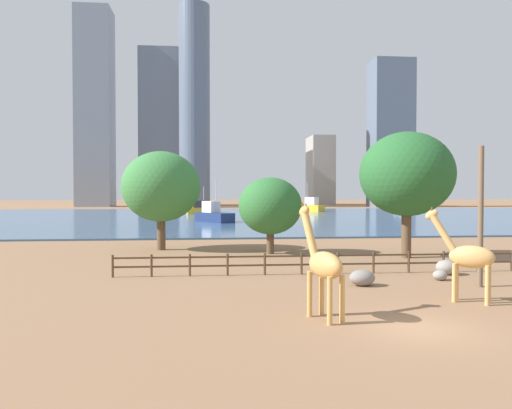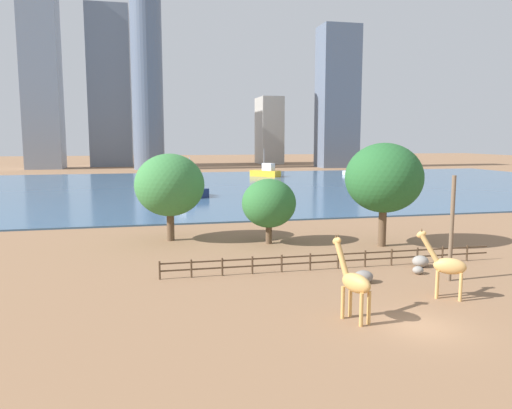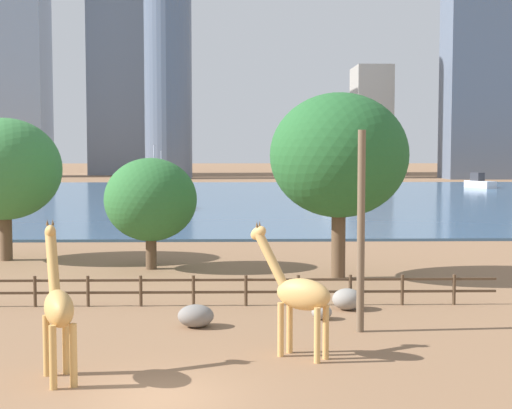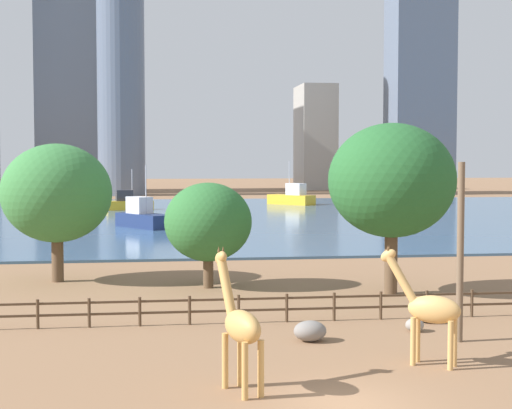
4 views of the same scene
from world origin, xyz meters
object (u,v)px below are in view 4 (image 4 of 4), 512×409
object	(u,v)px
giraffe_companion	(429,309)
boat_tug	(292,197)
boulder_by_pole	(428,313)
tree_center_broad	(392,181)
boat_barge	(433,199)
boat_ferry	(143,217)
boulder_small	(310,331)
boulder_near_fence	(415,325)
tree_left_large	(57,193)
tree_right_tall	(208,222)
utility_pole	(460,252)
giraffe_tall	(240,325)
boat_sailboat	(129,203)

from	to	relation	value
giraffe_companion	boat_tug	distance (m)	97.19
boulder_by_pole	tree_center_broad	size ratio (longest dim) A/B	0.13
boulder_by_pole	boat_barge	size ratio (longest dim) A/B	0.22
tree_center_broad	boat_ferry	xyz separation A→B (m)	(-13.97, 42.11, -4.93)
boulder_by_pole	boulder_small	world-z (taller)	boulder_by_pole
boat_barge	boulder_near_fence	bearing A→B (deg)	-44.09
boulder_small	tree_left_large	bearing A→B (deg)	124.79
boulder_small	tree_right_tall	world-z (taller)	tree_right_tall
giraffe_companion	tree_center_broad	xyz separation A→B (m)	(3.18, 14.72, 4.18)
boat_ferry	utility_pole	bearing A→B (deg)	-19.53
utility_pole	boat_barge	xyz separation A→B (m)	(33.38, 93.28, -2.65)
tree_right_tall	tree_center_broad	bearing A→B (deg)	-18.78
boat_barge	boulder_small	bearing A→B (deg)	-46.42
giraffe_tall	tree_right_tall	xyz separation A→B (m)	(0.43, 20.33, 1.67)
boat_tug	boat_barge	bearing A→B (deg)	-131.31
boulder_near_fence	boat_barge	xyz separation A→B (m)	(34.55, 91.25, 0.71)
boulder_small	boat_sailboat	world-z (taller)	boat_sailboat
giraffe_companion	tree_right_tall	size ratio (longest dim) A/B	0.70
boulder_near_fence	tree_right_tall	distance (m)	15.38
tree_left_large	utility_pole	bearing A→B (deg)	-45.24
boulder_near_fence	tree_left_large	distance (m)	23.89
boulder_small	boat_barge	size ratio (longest dim) A/B	0.24
giraffe_tall	tree_center_broad	xyz separation A→B (m)	(10.25, 16.99, 4.10)
boat_barge	boat_sailboat	bearing A→B (deg)	-101.61
tree_center_broad	boat_barge	distance (m)	88.36
boulder_by_pole	boat_barge	xyz separation A→B (m)	(33.31, 89.48, 0.56)
boulder_small	boat_tug	distance (m)	93.55
tree_right_tall	boat_barge	world-z (taller)	tree_right_tall
giraffe_companion	boulder_near_fence	size ratio (longest dim) A/B	5.41
tree_left_large	boat_sailboat	xyz separation A→B (m)	(2.36, 64.91, -4.18)
tree_right_tall	giraffe_companion	bearing A→B (deg)	-69.80
giraffe_tall	boat_barge	world-z (taller)	giraffe_tall
boulder_near_fence	boat_tug	xyz separation A→B (m)	(11.03, 91.00, 1.08)
boulder_by_pole	tree_right_tall	xyz separation A→B (m)	(-9.22, 10.90, 3.36)
tree_right_tall	utility_pole	bearing A→B (deg)	-58.10
boulder_by_pole	boat_sailboat	size ratio (longest dim) A/B	0.18
giraffe_tall	boulder_near_fence	bearing A→B (deg)	-68.28
boulder_near_fence	tree_center_broad	bearing A→B (deg)	78.82
boat_sailboat	boulder_near_fence	bearing A→B (deg)	-90.44
tree_left_large	tree_center_broad	xyz separation A→B (m)	(18.71, -6.82, 0.88)
tree_left_large	giraffe_tall	bearing A→B (deg)	-70.45
boat_sailboat	utility_pole	bearing A→B (deg)	-89.90
tree_left_large	tree_right_tall	world-z (taller)	tree_left_large
giraffe_tall	boulder_small	xyz separation A→B (m)	(3.59, 6.48, -1.71)
giraffe_companion	tree_center_broad	distance (m)	15.63
boat_sailboat	boat_tug	distance (m)	27.41
boat_sailboat	boat_tug	size ratio (longest dim) A/B	0.89
boulder_near_fence	tree_right_tall	world-z (taller)	tree_right_tall
boulder_small	boat_barge	bearing A→B (deg)	66.93
tree_left_large	boat_tug	xyz separation A→B (m)	(27.89, 74.86, -3.99)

